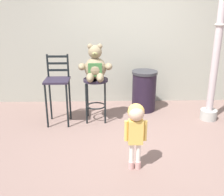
# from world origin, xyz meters

# --- Properties ---
(ground_plane) EXTENTS (24.00, 24.00, 0.00)m
(ground_plane) POSITION_xyz_m (0.00, 0.00, 0.00)
(ground_plane) COLOR #765D55
(building_wall) EXTENTS (6.60, 0.30, 3.05)m
(building_wall) POSITION_xyz_m (0.00, 1.95, 1.53)
(building_wall) COLOR #9B9C8D
(building_wall) RESTS_ON ground_plane
(bar_stool_with_teddy) EXTENTS (0.43, 0.43, 0.76)m
(bar_stool_with_teddy) POSITION_xyz_m (-0.56, 0.83, 0.55)
(bar_stool_with_teddy) COLOR #251F2F
(bar_stool_with_teddy) RESTS_ON ground_plane
(teddy_bear) EXTENTS (0.58, 0.52, 0.60)m
(teddy_bear) POSITION_xyz_m (-0.56, 0.80, 0.98)
(teddy_bear) COLOR #827355
(teddy_bear) RESTS_ON bar_stool_with_teddy
(child_walking) EXTENTS (0.28, 0.22, 0.87)m
(child_walking) POSITION_xyz_m (-0.03, -0.70, 0.63)
(child_walking) COLOR #CB9591
(child_walking) RESTS_ON ground_plane
(trash_bin) EXTENTS (0.48, 0.48, 0.78)m
(trash_bin) POSITION_xyz_m (0.35, 1.29, 0.39)
(trash_bin) COLOR black
(trash_bin) RESTS_ON ground_plane
(lamppost) EXTENTS (0.29, 0.29, 2.88)m
(lamppost) POSITION_xyz_m (1.46, 0.80, 1.14)
(lamppost) COLOR #A8A8A0
(lamppost) RESTS_ON ground_plane
(bar_chair_empty) EXTENTS (0.41, 0.41, 1.19)m
(bar_chair_empty) POSITION_xyz_m (-1.20, 0.73, 0.70)
(bar_chair_empty) COLOR #251F2F
(bar_chair_empty) RESTS_ON ground_plane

